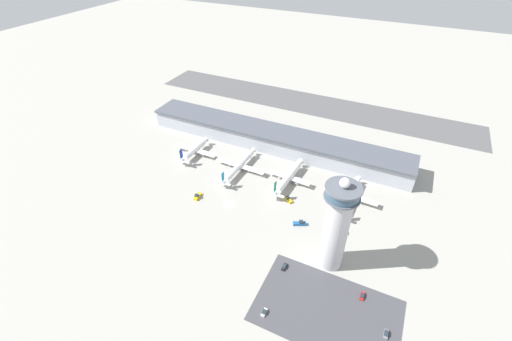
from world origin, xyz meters
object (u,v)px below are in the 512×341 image
object	(u,v)px
airplane_gate_charlie	(288,177)
service_truck_fuel	(197,196)
service_truck_baggage	(300,223)
airplane_gate_delta	(350,196)
airplane_gate_alpha	(194,150)
car_grey_coupe	(386,334)
service_truck_water	(288,199)
car_blue_compact	(362,296)
car_yellow_taxi	(264,312)
airplane_gate_bravo	(239,166)
control_tower	(336,225)
service_truck_catering	(340,232)
car_green_van	(284,267)

from	to	relation	value
airplane_gate_charlie	service_truck_fuel	world-z (taller)	airplane_gate_charlie
airplane_gate_charlie	service_truck_baggage	world-z (taller)	airplane_gate_charlie
airplane_gate_delta	service_truck_baggage	world-z (taller)	airplane_gate_delta
airplane_gate_alpha	car_grey_coupe	world-z (taller)	airplane_gate_alpha
airplane_gate_alpha	service_truck_water	world-z (taller)	airplane_gate_alpha
car_blue_compact	car_yellow_taxi	bearing A→B (deg)	-144.38
airplane_gate_bravo	car_yellow_taxi	bearing A→B (deg)	-56.42
control_tower	service_truck_fuel	size ratio (longest dim) A/B	7.83
airplane_gate_charlie	car_grey_coupe	bearing A→B (deg)	-46.41
car_grey_coupe	control_tower	bearing A→B (deg)	140.30
airplane_gate_delta	car_grey_coupe	xyz separation A→B (m)	(33.46, -77.49, -3.57)
service_truck_catering	service_truck_baggage	world-z (taller)	service_truck_baggage
control_tower	airplane_gate_delta	distance (m)	55.64
service_truck_baggage	car_grey_coupe	size ratio (longest dim) A/B	1.73
service_truck_baggage	car_grey_coupe	world-z (taller)	service_truck_baggage
airplane_gate_bravo	car_grey_coupe	xyz separation A→B (m)	(109.96, -76.21, -3.31)
airplane_gate_charlie	car_blue_compact	size ratio (longest dim) A/B	9.09
airplane_gate_charlie	service_truck_fuel	distance (m)	60.15
control_tower	service_truck_fuel	distance (m)	93.06
service_truck_fuel	control_tower	bearing A→B (deg)	-8.37
airplane_gate_delta	service_truck_catering	size ratio (longest dim) A/B	5.65
service_truck_catering	car_grey_coupe	distance (m)	58.37
airplane_gate_alpha	airplane_gate_bravo	bearing A→B (deg)	-4.28
service_truck_fuel	car_yellow_taxi	bearing A→B (deg)	-37.07
service_truck_catering	service_truck_fuel	world-z (taller)	service_truck_fuel
airplane_gate_alpha	airplane_gate_bravo	size ratio (longest dim) A/B	0.78
airplane_gate_alpha	airplane_gate_bravo	world-z (taller)	airplane_gate_alpha
airplane_gate_alpha	service_truck_catering	bearing A→B (deg)	-14.56
control_tower	car_green_van	bearing A→B (deg)	-146.04
service_truck_fuel	car_yellow_taxi	xyz separation A→B (m)	(69.97, -52.85, -0.39)
car_grey_coupe	airplane_gate_charlie	bearing A→B (deg)	133.59
service_truck_catering	service_truck_baggage	distance (m)	22.87
airplane_gate_delta	car_blue_compact	size ratio (longest dim) A/B	8.74
car_blue_compact	service_truck_fuel	bearing A→B (deg)	166.56
car_yellow_taxi	car_grey_coupe	world-z (taller)	car_grey_coupe
car_grey_coupe	car_blue_compact	xyz separation A→B (m)	(-12.80, 13.93, -0.07)
control_tower	car_blue_compact	world-z (taller)	control_tower
control_tower	service_truck_baggage	xyz separation A→B (m)	(-22.41, 18.37, -25.76)
airplane_gate_alpha	service_truck_baggage	world-z (taller)	airplane_gate_alpha
car_green_van	car_grey_coupe	world-z (taller)	car_grey_coupe
service_truck_fuel	service_truck_baggage	xyz separation A→B (m)	(66.04, 5.36, 0.06)
service_truck_baggage	service_truck_water	xyz separation A→B (m)	(-13.67, 16.39, -0.13)
airplane_gate_charlie	car_grey_coupe	size ratio (longest dim) A/B	9.39
airplane_gate_alpha	airplane_gate_delta	size ratio (longest dim) A/B	0.86
service_truck_baggage	car_green_van	bearing A→B (deg)	-84.58
airplane_gate_alpha	airplane_gate_bravo	xyz separation A→B (m)	(38.57, -2.89, -0.36)
car_green_van	car_yellow_taxi	world-z (taller)	car_yellow_taxi
control_tower	car_blue_compact	size ratio (longest dim) A/B	11.82
control_tower	car_green_van	size ratio (longest dim) A/B	11.58
airplane_gate_bravo	airplane_gate_alpha	bearing A→B (deg)	175.72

